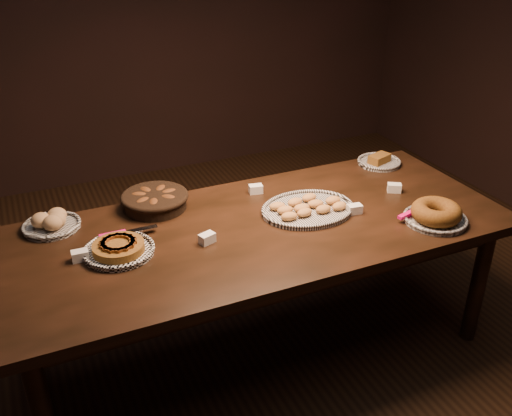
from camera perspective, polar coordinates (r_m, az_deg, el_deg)
name	(u,v)px	position (r m, az deg, el deg)	size (l,w,h in m)	color
ground	(259,348)	(3.13, 0.31, -13.83)	(5.00, 5.00, 0.00)	black
buffet_table	(259,239)	(2.73, 0.35, -3.14)	(2.40, 1.00, 0.75)	black
apple_tart_plate	(119,249)	(2.54, -13.57, -3.96)	(0.36, 0.31, 0.06)	white
madeleine_platter	(307,208)	(2.82, 5.17, -0.02)	(0.47, 0.38, 0.05)	black
bundt_cake_plate	(436,214)	(2.84, 17.53, -0.60)	(0.32, 0.30, 0.09)	black
croissant_basket	(155,199)	(2.87, -10.08, 0.87)	(0.41, 0.41, 0.08)	black
bread_roll_plate	(52,222)	(2.82, -19.76, -1.36)	(0.27, 0.27, 0.08)	white
loaf_plate	(379,161)	(3.42, 12.21, 4.60)	(0.25, 0.25, 0.06)	black
tent_cards	(266,214)	(2.75, 1.03, -0.57)	(1.70, 0.46, 0.04)	white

